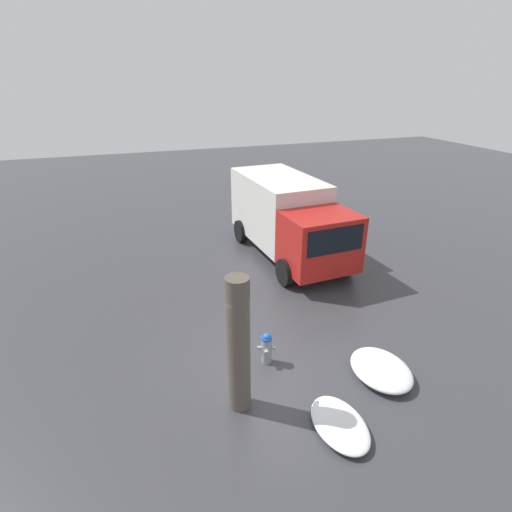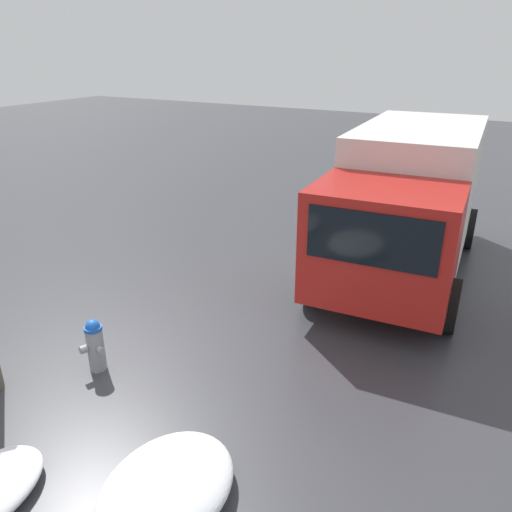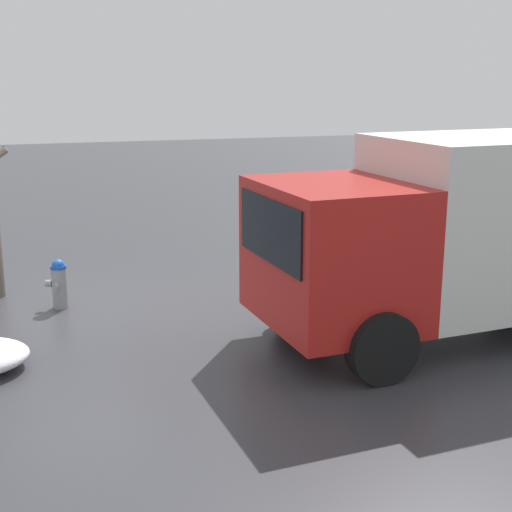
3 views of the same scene
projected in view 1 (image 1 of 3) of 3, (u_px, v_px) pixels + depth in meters
The scene contains 6 objects.
ground_plane at pixel (266, 362), 9.50m from camera, with size 60.00×60.00×0.00m, color #38383D.
fire_hydrant at pixel (267, 348), 9.32m from camera, with size 0.35×0.44×0.80m.
tree_trunk at pixel (239, 345), 7.65m from camera, with size 0.70×0.46×2.96m.
delivery_truck at pixel (287, 216), 14.59m from camera, with size 6.21×2.84×2.81m.
snow_pile_by_hydrant at pixel (340, 424), 7.65m from camera, with size 1.51×0.97×0.24m.
snow_pile_curbside at pixel (381, 369), 8.99m from camera, with size 1.59×1.25×0.35m.
Camera 1 is at (-7.09, 2.76, 6.23)m, focal length 28.00 mm.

